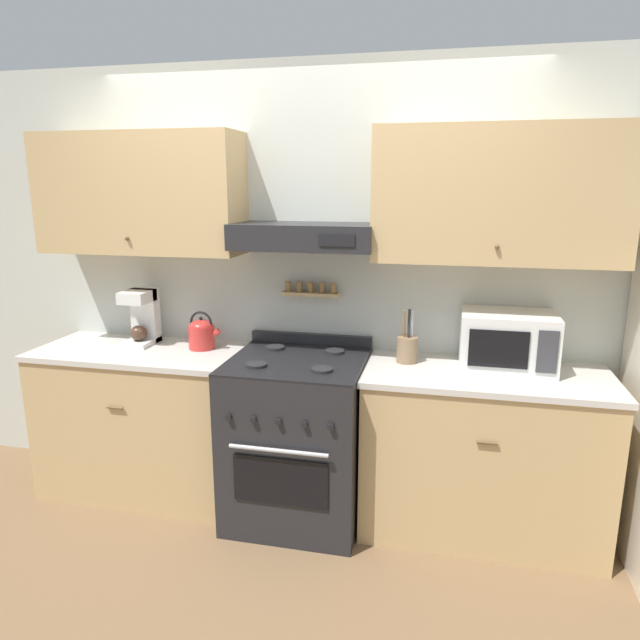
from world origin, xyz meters
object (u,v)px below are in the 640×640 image
stove_range (298,438)px  tea_kettle (202,333)px  microwave (507,341)px  coffee_maker (142,316)px  utensil_crock (407,348)px

stove_range → tea_kettle: (-0.63, 0.16, 0.54)m
stove_range → microwave: 1.27m
stove_range → coffee_maker: 1.22m
stove_range → utensil_crock: utensil_crock is taller
microwave → utensil_crock: size_ratio=1.63×
coffee_maker → utensil_crock: (1.62, -0.03, -0.09)m
utensil_crock → microwave: bearing=1.9°
microwave → utensil_crock: 0.53m
tea_kettle → utensil_crock: utensil_crock is taller
tea_kettle → microwave: 1.74m
tea_kettle → coffee_maker: size_ratio=0.68×
tea_kettle → microwave: microwave is taller
stove_range → microwave: bearing=8.9°
coffee_maker → utensil_crock: coffee_maker is taller
coffee_maker → microwave: (2.14, -0.02, -0.02)m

